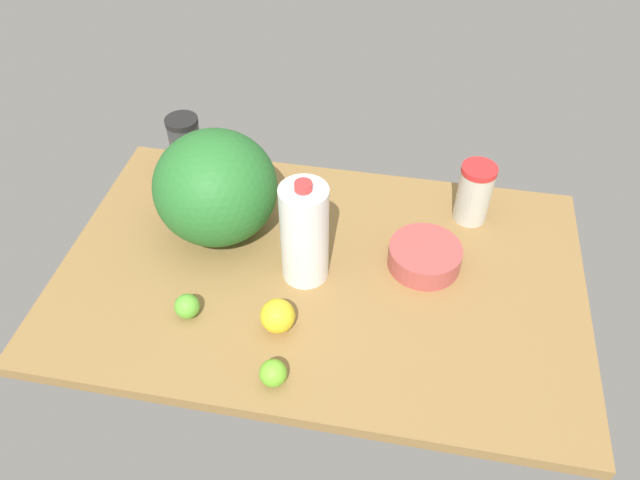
{
  "coord_description": "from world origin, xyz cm",
  "views": [
    {
      "loc": [
        -17.75,
        95.72,
        109.11
      ],
      "look_at": [
        0.0,
        0.0,
        13.0
      ],
      "focal_mm": 35.0,
      "sensor_mm": 36.0,
      "label": 1
    }
  ],
  "objects_px": {
    "lime_loose": "(187,306)",
    "lemon_near_front": "(278,316)",
    "tumbler_cup": "(474,193)",
    "mixing_bowl": "(425,256)",
    "lime_beside_bowl": "(273,373)",
    "shaker_bottle": "(186,144)",
    "watermelon": "(216,188)",
    "milk_jug": "(304,233)"
  },
  "relations": [
    {
      "from": "lime_loose",
      "to": "lemon_near_front",
      "type": "relative_size",
      "value": 0.74
    },
    {
      "from": "shaker_bottle",
      "to": "mixing_bowl",
      "type": "distance_m",
      "value": 0.7
    },
    {
      "from": "mixing_bowl",
      "to": "lime_loose",
      "type": "height_order",
      "value": "same"
    },
    {
      "from": "milk_jug",
      "to": "watermelon",
      "type": "bearing_deg",
      "value": -24.03
    },
    {
      "from": "watermelon",
      "to": "lime_beside_bowl",
      "type": "height_order",
      "value": "watermelon"
    },
    {
      "from": "mixing_bowl",
      "to": "lime_loose",
      "type": "bearing_deg",
      "value": 26.25
    },
    {
      "from": "shaker_bottle",
      "to": "tumbler_cup",
      "type": "xyz_separation_m",
      "value": [
        -0.76,
        0.06,
        -0.0
      ]
    },
    {
      "from": "mixing_bowl",
      "to": "lime_loose",
      "type": "distance_m",
      "value": 0.55
    },
    {
      "from": "lime_beside_bowl",
      "to": "mixing_bowl",
      "type": "bearing_deg",
      "value": -126.0
    },
    {
      "from": "mixing_bowl",
      "to": "lime_loose",
      "type": "relative_size",
      "value": 3.09
    },
    {
      "from": "mixing_bowl",
      "to": "lime_beside_bowl",
      "type": "xyz_separation_m",
      "value": [
        0.27,
        0.37,
        0.0
      ]
    },
    {
      "from": "watermelon",
      "to": "lemon_near_front",
      "type": "height_order",
      "value": "watermelon"
    },
    {
      "from": "watermelon",
      "to": "lime_loose",
      "type": "bearing_deg",
      "value": 91.62
    },
    {
      "from": "milk_jug",
      "to": "mixing_bowl",
      "type": "relative_size",
      "value": 1.58
    },
    {
      "from": "lime_loose",
      "to": "tumbler_cup",
      "type": "bearing_deg",
      "value": -144.14
    },
    {
      "from": "milk_jug",
      "to": "tumbler_cup",
      "type": "height_order",
      "value": "milk_jug"
    },
    {
      "from": "tumbler_cup",
      "to": "lemon_near_front",
      "type": "xyz_separation_m",
      "value": [
        0.39,
        0.42,
        -0.04
      ]
    },
    {
      "from": "shaker_bottle",
      "to": "watermelon",
      "type": "height_order",
      "value": "watermelon"
    },
    {
      "from": "lime_beside_bowl",
      "to": "watermelon",
      "type": "bearing_deg",
      "value": -60.29
    },
    {
      "from": "shaker_bottle",
      "to": "mixing_bowl",
      "type": "xyz_separation_m",
      "value": [
        -0.65,
        0.25,
        -0.05
      ]
    },
    {
      "from": "milk_jug",
      "to": "mixing_bowl",
      "type": "bearing_deg",
      "value": -164.3
    },
    {
      "from": "watermelon",
      "to": "mixing_bowl",
      "type": "xyz_separation_m",
      "value": [
        -0.5,
        0.03,
        -0.11
      ]
    },
    {
      "from": "shaker_bottle",
      "to": "lime_beside_bowl",
      "type": "height_order",
      "value": "shaker_bottle"
    },
    {
      "from": "lime_loose",
      "to": "watermelon",
      "type": "bearing_deg",
      "value": -88.38
    },
    {
      "from": "tumbler_cup",
      "to": "watermelon",
      "type": "distance_m",
      "value": 0.62
    },
    {
      "from": "milk_jug",
      "to": "shaker_bottle",
      "type": "height_order",
      "value": "milk_jug"
    },
    {
      "from": "shaker_bottle",
      "to": "lime_beside_bowl",
      "type": "distance_m",
      "value": 0.73
    },
    {
      "from": "lime_loose",
      "to": "lemon_near_front",
      "type": "bearing_deg",
      "value": -179.31
    },
    {
      "from": "mixing_bowl",
      "to": "shaker_bottle",
      "type": "bearing_deg",
      "value": -20.58
    },
    {
      "from": "watermelon",
      "to": "lime_beside_bowl",
      "type": "bearing_deg",
      "value": 119.71
    },
    {
      "from": "mixing_bowl",
      "to": "lime_beside_bowl",
      "type": "height_order",
      "value": "same"
    },
    {
      "from": "watermelon",
      "to": "lime_loose",
      "type": "relative_size",
      "value": 5.28
    },
    {
      "from": "milk_jug",
      "to": "tumbler_cup",
      "type": "xyz_separation_m",
      "value": [
        -0.37,
        -0.26,
        -0.05
      ]
    },
    {
      "from": "mixing_bowl",
      "to": "lime_loose",
      "type": "xyz_separation_m",
      "value": [
        0.49,
        0.24,
        -0.0
      ]
    },
    {
      "from": "shaker_bottle",
      "to": "mixing_bowl",
      "type": "bearing_deg",
      "value": 159.42
    },
    {
      "from": "lime_beside_bowl",
      "to": "tumbler_cup",
      "type": "bearing_deg",
      "value": -123.71
    },
    {
      "from": "tumbler_cup",
      "to": "lime_loose",
      "type": "bearing_deg",
      "value": 35.86
    },
    {
      "from": "milk_jug",
      "to": "tumbler_cup",
      "type": "distance_m",
      "value": 0.45
    },
    {
      "from": "watermelon",
      "to": "lime_loose",
      "type": "distance_m",
      "value": 0.29
    },
    {
      "from": "tumbler_cup",
      "to": "lime_beside_bowl",
      "type": "distance_m",
      "value": 0.67
    },
    {
      "from": "tumbler_cup",
      "to": "lime_beside_bowl",
      "type": "relative_size",
      "value": 2.84
    },
    {
      "from": "tumbler_cup",
      "to": "lemon_near_front",
      "type": "distance_m",
      "value": 0.58
    }
  ]
}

